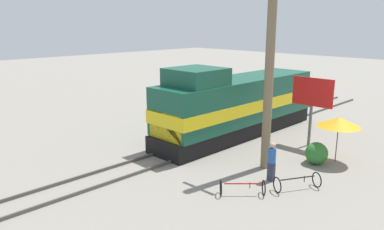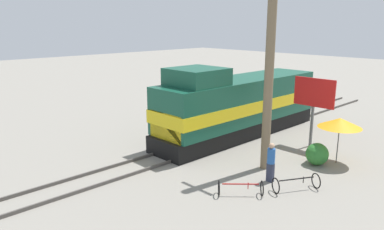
{
  "view_description": "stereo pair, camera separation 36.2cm",
  "coord_description": "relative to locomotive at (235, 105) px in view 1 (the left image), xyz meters",
  "views": [
    {
      "loc": [
        13.84,
        -15.21,
        6.79
      ],
      "look_at": [
        1.2,
        -2.64,
        2.37
      ],
      "focal_mm": 35.0,
      "sensor_mm": 36.0,
      "label": 1
    },
    {
      "loc": [
        14.09,
        -14.95,
        6.79
      ],
      "look_at": [
        1.2,
        -2.64,
        2.37
      ],
      "focal_mm": 35.0,
      "sensor_mm": 36.0,
      "label": 2
    }
  ],
  "objects": [
    {
      "name": "bicycle",
      "position": [
        6.72,
        -4.18,
        -1.56
      ],
      "size": [
        1.5,
        2.0,
        0.66
      ],
      "rotation": [
        0.0,
        0.0,
        2.64
      ],
      "color": "black",
      "rests_on": "ground_plane"
    },
    {
      "name": "shrub_cluster",
      "position": [
        5.84,
        -0.87,
        -1.35
      ],
      "size": [
        1.09,
        1.09,
        1.09
      ],
      "primitive_type": "sphere",
      "color": "#2D722D",
      "rests_on": "ground_plane"
    },
    {
      "name": "vendor_umbrella",
      "position": [
        6.38,
        0.12,
        0.15
      ],
      "size": [
        2.09,
        2.09,
        2.29
      ],
      "color": "#4C4C4C",
      "rests_on": "ground_plane"
    },
    {
      "name": "ground_plane",
      "position": [
        0.0,
        -2.24,
        -1.9
      ],
      "size": [
        120.0,
        120.0,
        0.0
      ],
      "primitive_type": "plane",
      "color": "gray"
    },
    {
      "name": "billboard_sign",
      "position": [
        4.17,
        1.51,
        0.98
      ],
      "size": [
        2.39,
        0.12,
        3.86
      ],
      "color": "#595959",
      "rests_on": "ground_plane"
    },
    {
      "name": "rail_far",
      "position": [
        0.72,
        -2.24,
        -1.83
      ],
      "size": [
        0.08,
        36.4,
        0.15
      ],
      "primitive_type": "cube",
      "color": "#4C4742",
      "rests_on": "ground_plane"
    },
    {
      "name": "locomotive",
      "position": [
        0.0,
        0.0,
        0.0
      ],
      "size": [
        2.88,
        12.47,
        4.45
      ],
      "color": "black",
      "rests_on": "ground_plane"
    },
    {
      "name": "person_bystander",
      "position": [
        5.43,
        -4.18,
        -0.94
      ],
      "size": [
        0.34,
        0.34,
        1.76
      ],
      "color": "#2D3347",
      "rests_on": "ground_plane"
    },
    {
      "name": "bicycle_spare",
      "position": [
        5.41,
        -6.2,
        -1.57
      ],
      "size": [
        1.7,
        1.71,
        0.63
      ],
      "rotation": [
        0.0,
        0.0,
        2.36
      ],
      "color": "black",
      "rests_on": "ground_plane"
    },
    {
      "name": "rail_near",
      "position": [
        -0.72,
        -2.24,
        -1.83
      ],
      "size": [
        0.08,
        36.4,
        0.15
      ],
      "primitive_type": "cube",
      "color": "#4C4742",
      "rests_on": "ground_plane"
    },
    {
      "name": "utility_pole",
      "position": [
        4.32,
        -3.03,
        3.25
      ],
      "size": [
        1.8,
        0.42,
        10.2
      ],
      "color": "#726047",
      "rests_on": "ground_plane"
    }
  ]
}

